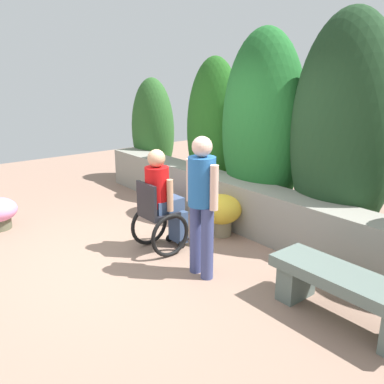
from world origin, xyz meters
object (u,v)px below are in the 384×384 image
Objects in this scene: person_standing_companion at (202,198)px; flower_pot_terracotta_by_wall at (221,212)px; stone_bench at (345,290)px; person_in_wheelchair at (161,204)px; flower_pot_purple_near at (164,202)px.

flower_pot_terracotta_by_wall is at bearing 125.00° from person_standing_companion.
stone_bench is 2.42m from person_in_wheelchair.
person_in_wheelchair is 0.84× the size of person_standing_companion.
stone_bench is 3.58× the size of flower_pot_purple_near.
person_standing_companion is 2.21m from flower_pot_purple_near.
person_in_wheelchair is at bearing -96.04° from flower_pot_terracotta_by_wall.
flower_pot_terracotta_by_wall reaches higher than stone_bench.
person_standing_companion reaches higher than person_in_wheelchair.
person_standing_companion is at bearing -0.60° from person_in_wheelchair.
person_in_wheelchair is 1.39m from flower_pot_purple_near.
stone_bench is at bearing 14.19° from person_standing_companion.
person_standing_companion is (-1.52, -0.45, 0.60)m from stone_bench.
flower_pot_purple_near is at bearing 166.88° from stone_bench.
flower_pot_terracotta_by_wall reaches higher than flower_pot_purple_near.
person_standing_companion is at bearing -23.08° from flower_pot_purple_near.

